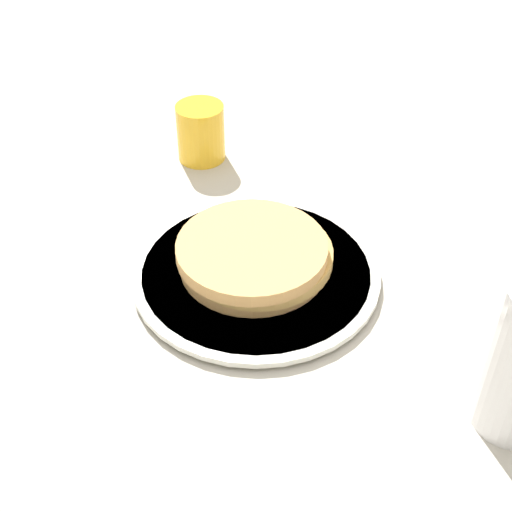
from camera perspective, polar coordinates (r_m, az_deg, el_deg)
The scene contains 4 objects.
ground_plane at distance 0.86m, azimuth 0.39°, elevation -0.64°, with size 4.00×4.00×0.00m, color #BCB7AD.
plate at distance 0.84m, azimuth -0.00°, elevation -1.35°, with size 0.29×0.29×0.01m.
pancake_stack at distance 0.82m, azimuth -0.12°, elevation 0.07°, with size 0.18×0.18×0.04m.
juice_glass at distance 1.04m, azimuth -4.45°, elevation 9.84°, with size 0.07×0.07×0.08m.
Camera 1 is at (0.25, 0.60, 0.57)m, focal length 50.00 mm.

